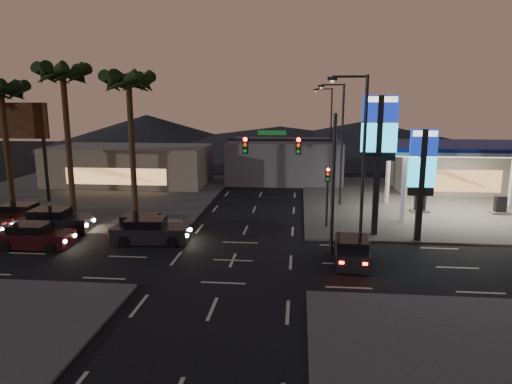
# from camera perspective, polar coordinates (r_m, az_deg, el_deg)

# --- Properties ---
(ground) EXTENTS (140.00, 140.00, 0.00)m
(ground) POSITION_cam_1_polar(r_m,az_deg,el_deg) (25.52, -2.92, -8.53)
(ground) COLOR black
(ground) RESTS_ON ground
(corner_lot_ne) EXTENTS (24.00, 24.00, 0.12)m
(corner_lot_ne) POSITION_cam_1_polar(r_m,az_deg,el_deg) (42.51, 22.36, -1.18)
(corner_lot_ne) COLOR #47443F
(corner_lot_ne) RESTS_ON ground
(corner_lot_nw) EXTENTS (24.00, 24.00, 0.12)m
(corner_lot_nw) POSITION_cam_1_polar(r_m,az_deg,el_deg) (45.11, -20.35, -0.34)
(corner_lot_nw) COLOR #47443F
(corner_lot_nw) RESTS_ON ground
(gas_station) EXTENTS (12.20, 8.20, 5.47)m
(gas_station) POSITION_cam_1_polar(r_m,az_deg,el_deg) (38.00, 24.64, 4.92)
(gas_station) COLOR silver
(gas_station) RESTS_ON ground
(convenience_store) EXTENTS (10.00, 6.00, 4.00)m
(convenience_store) POSITION_cam_1_polar(r_m,az_deg,el_deg) (47.47, 23.13, 2.38)
(convenience_store) COLOR #726B5B
(convenience_store) RESTS_ON ground
(pylon_sign_tall) EXTENTS (2.20, 0.35, 9.00)m
(pylon_sign_tall) POSITION_cam_1_polar(r_m,az_deg,el_deg) (29.73, 15.11, 6.58)
(pylon_sign_tall) COLOR black
(pylon_sign_tall) RESTS_ON ground
(pylon_sign_short) EXTENTS (1.60, 0.35, 7.00)m
(pylon_sign_short) POSITION_cam_1_polar(r_m,az_deg,el_deg) (29.47, 20.06, 2.84)
(pylon_sign_short) COLOR black
(pylon_sign_short) RESTS_ON ground
(traffic_signal_mast) EXTENTS (6.10, 0.39, 8.00)m
(traffic_signal_mast) POSITION_cam_1_polar(r_m,az_deg,el_deg) (25.95, 5.86, 3.67)
(traffic_signal_mast) COLOR black
(traffic_signal_mast) RESTS_ON ground
(pedestal_signal) EXTENTS (0.32, 0.39, 4.30)m
(pedestal_signal) POSITION_cam_1_polar(r_m,az_deg,el_deg) (31.30, 8.92, 0.64)
(pedestal_signal) COLOR black
(pedestal_signal) RESTS_ON ground
(streetlight_near) EXTENTS (2.14, 0.25, 10.00)m
(streetlight_near) POSITION_cam_1_polar(r_m,az_deg,el_deg) (25.11, 12.86, 4.31)
(streetlight_near) COLOR black
(streetlight_near) RESTS_ON ground
(streetlight_mid) EXTENTS (2.14, 0.25, 10.00)m
(streetlight_mid) POSITION_cam_1_polar(r_m,az_deg,el_deg) (37.98, 10.41, 6.73)
(streetlight_mid) COLOR black
(streetlight_mid) RESTS_ON ground
(streetlight_far) EXTENTS (2.14, 0.25, 10.00)m
(streetlight_far) POSITION_cam_1_polar(r_m,az_deg,el_deg) (51.91, 9.12, 7.98)
(streetlight_far) COLOR black
(streetlight_far) RESTS_ON ground
(palm_a) EXTENTS (4.41, 4.41, 10.86)m
(palm_a) POSITION_cam_1_polar(r_m,az_deg,el_deg) (35.53, -15.60, 12.18)
(palm_a) COLOR black
(palm_a) RESTS_ON ground
(palm_b) EXTENTS (4.41, 4.41, 11.46)m
(palm_b) POSITION_cam_1_polar(r_m,az_deg,el_deg) (37.60, -22.95, 12.48)
(palm_b) COLOR black
(palm_b) RESTS_ON ground
(palm_c) EXTENTS (4.41, 4.41, 10.26)m
(palm_c) POSITION_cam_1_polar(r_m,az_deg,el_deg) (40.16, -29.22, 10.26)
(palm_c) COLOR black
(palm_c) RESTS_ON ground
(billboard) EXTENTS (6.00, 0.30, 8.50)m
(billboard) POSITION_cam_1_polar(r_m,az_deg,el_deg) (43.97, -27.95, 7.02)
(billboard) COLOR black
(billboard) RESTS_ON ground
(building_far_west) EXTENTS (16.00, 8.00, 4.00)m
(building_far_west) POSITION_cam_1_polar(r_m,az_deg,el_deg) (49.44, -15.42, 3.22)
(building_far_west) COLOR #726B5B
(building_far_west) RESTS_ON ground
(building_far_mid) EXTENTS (12.00, 9.00, 4.40)m
(building_far_mid) POSITION_cam_1_polar(r_m,az_deg,el_deg) (50.17, 3.65, 3.95)
(building_far_mid) COLOR #4C4C51
(building_far_mid) RESTS_ON ground
(hill_left) EXTENTS (40.00, 40.00, 6.00)m
(hill_left) POSITION_cam_1_polar(r_m,az_deg,el_deg) (88.64, -13.46, 7.42)
(hill_left) COLOR black
(hill_left) RESTS_ON ground
(hill_right) EXTENTS (50.00, 50.00, 5.00)m
(hill_right) POSITION_cam_1_polar(r_m,az_deg,el_deg) (84.73, 13.31, 6.92)
(hill_right) COLOR black
(hill_right) RESTS_ON ground
(hill_center) EXTENTS (60.00, 60.00, 4.00)m
(hill_center) POSITION_cam_1_polar(r_m,az_deg,el_deg) (84.07, 3.04, 6.83)
(hill_center) COLOR black
(hill_center) RESTS_ON ground
(car_lane_a_front) EXTENTS (4.87, 2.29, 1.55)m
(car_lane_a_front) POSITION_cam_1_polar(r_m,az_deg,el_deg) (29.11, -13.09, -4.80)
(car_lane_a_front) COLOR black
(car_lane_a_front) RESTS_ON ground
(car_lane_a_mid) EXTENTS (4.43, 1.90, 1.44)m
(car_lane_a_mid) POSITION_cam_1_polar(r_m,az_deg,el_deg) (30.56, -25.94, -5.01)
(car_lane_a_mid) COLOR black
(car_lane_a_mid) RESTS_ON ground
(car_lane_b_front) EXTENTS (4.53, 2.10, 1.45)m
(car_lane_b_front) POSITION_cam_1_polar(r_m,az_deg,el_deg) (30.49, -13.79, -4.19)
(car_lane_b_front) COLOR slate
(car_lane_b_front) RESTS_ON ground
(car_lane_b_mid) EXTENTS (4.93, 2.30, 1.57)m
(car_lane_b_mid) POSITION_cam_1_polar(r_m,az_deg,el_deg) (33.47, -23.90, -3.36)
(car_lane_b_mid) COLOR black
(car_lane_b_mid) RESTS_ON ground
(car_lane_b_rear) EXTENTS (4.56, 2.12, 1.45)m
(car_lane_b_rear) POSITION_cam_1_polar(r_m,az_deg,el_deg) (36.54, -27.12, -2.55)
(car_lane_b_rear) COLOR black
(car_lane_b_rear) RESTS_ON ground
(suv_station) EXTENTS (2.09, 4.39, 1.43)m
(suv_station) POSITION_cam_1_polar(r_m,az_deg,el_deg) (25.58, 11.86, -7.15)
(suv_station) COLOR black
(suv_station) RESTS_ON ground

